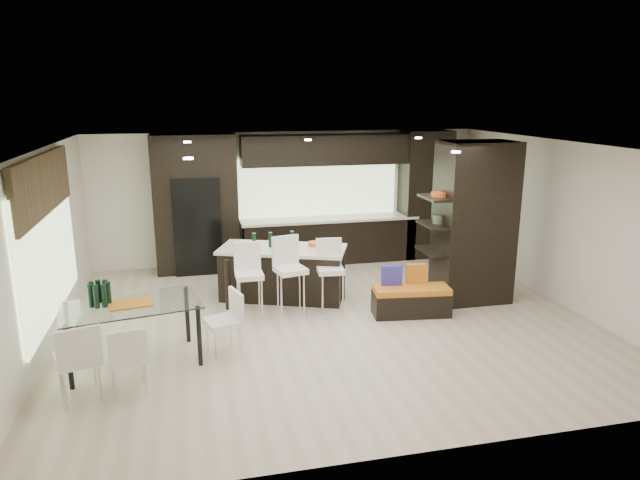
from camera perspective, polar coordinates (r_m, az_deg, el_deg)
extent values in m
plane|color=#C7B198|center=(8.99, 0.87, -8.05)|extent=(8.00, 8.00, 0.00)
cube|color=silver|center=(11.93, -3.15, 4.30)|extent=(8.00, 0.02, 2.70)
cube|color=silver|center=(8.57, -26.05, -1.17)|extent=(0.02, 7.00, 2.70)
cube|color=silver|center=(10.27, 23.12, 1.52)|extent=(0.02, 7.00, 2.70)
cube|color=white|center=(8.35, 0.94, 9.35)|extent=(8.00, 7.00, 0.02)
cube|color=#B2D199|center=(8.75, -25.52, -0.81)|extent=(0.04, 3.20, 1.90)
cube|color=#B2D199|center=(11.97, -0.29, 5.33)|extent=(3.40, 0.04, 1.20)
cube|color=brown|center=(8.57, -25.96, 5.02)|extent=(0.08, 3.00, 0.80)
cube|color=white|center=(8.59, 0.53, 9.36)|extent=(4.00, 3.00, 0.02)
cube|color=black|center=(11.70, -0.45, 4.13)|extent=(6.80, 0.68, 2.70)
cube|color=black|center=(11.46, -12.19, 1.54)|extent=(0.90, 0.68, 1.90)
cube|color=black|center=(9.86, 15.16, 1.69)|extent=(1.20, 0.80, 2.70)
cube|color=black|center=(9.86, -3.75, -3.29)|extent=(2.32, 1.63, 0.89)
cube|color=white|center=(9.04, -7.06, -4.80)|extent=(0.43, 0.43, 0.95)
cube|color=white|center=(9.11, -2.95, -4.38)|extent=(0.53, 0.53, 1.01)
cube|color=white|center=(9.26, 1.04, -4.26)|extent=(0.45, 0.45, 0.94)
cube|color=black|center=(9.25, 9.11, -6.03)|extent=(1.27, 0.62, 0.47)
cube|color=white|center=(7.88, -18.17, -8.92)|extent=(1.85, 1.26, 0.82)
cube|color=white|center=(7.18, -18.67, -11.43)|extent=(0.50, 0.50, 0.79)
cube|color=white|center=(7.22, -23.00, -11.31)|extent=(0.60, 0.60, 0.88)
cube|color=white|center=(7.84, -9.67, -8.51)|extent=(0.55, 0.55, 0.81)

